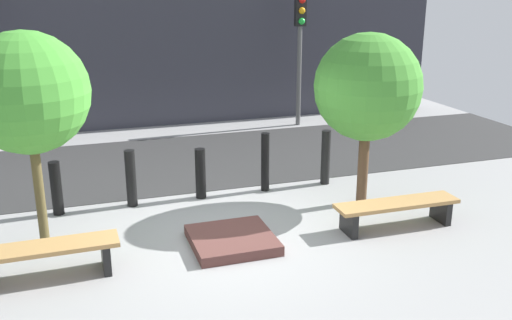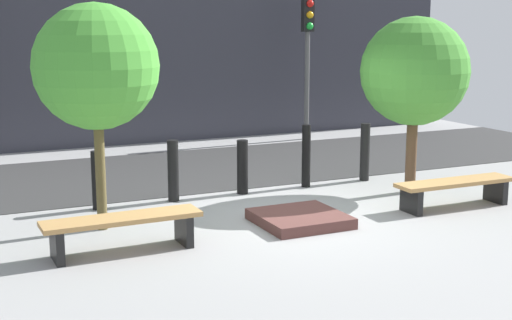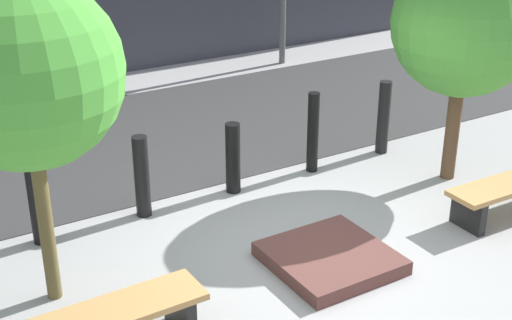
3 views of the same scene
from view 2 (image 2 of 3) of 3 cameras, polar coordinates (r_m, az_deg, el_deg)
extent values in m
plane|color=#959595|center=(10.29, 3.02, -4.85)|extent=(18.00, 18.00, 0.00)
cube|color=#323232|center=(13.89, -4.81, -0.69)|extent=(18.00, 3.97, 0.01)
cube|color=#33333D|center=(17.02, -9.08, 7.82)|extent=(16.20, 0.50, 3.82)
cube|color=black|center=(8.83, -15.64, -6.59)|extent=(0.11, 0.47, 0.40)
cube|color=black|center=(9.21, -5.79, -5.49)|extent=(0.11, 0.47, 0.40)
cube|color=#B2844C|center=(8.92, -10.65, -4.64)|extent=(1.96, 0.49, 0.06)
cube|color=black|center=(10.87, 12.32, -3.23)|extent=(0.11, 0.45, 0.37)
cube|color=black|center=(11.88, 18.61, -2.35)|extent=(0.11, 0.45, 0.37)
cube|color=#B2844C|center=(11.31, 15.66, -1.72)|extent=(1.98, 0.48, 0.06)
cube|color=brown|center=(10.11, 3.53, -4.70)|extent=(1.18, 1.18, 0.15)
cylinder|color=brown|center=(9.88, -12.36, -0.50)|extent=(0.14, 0.14, 1.76)
sphere|color=green|center=(9.71, -12.68, 7.30)|extent=(1.68, 1.68, 1.68)
cylinder|color=brown|center=(12.09, 12.33, 1.02)|extent=(0.18, 0.18, 1.53)
sphere|color=#459333|center=(11.94, 12.58, 6.95)|extent=(1.77, 1.77, 1.77)
cylinder|color=black|center=(11.05, -12.56, -1.60)|extent=(0.18, 0.18, 0.90)
cylinder|color=black|center=(11.34, -6.65, -0.86)|extent=(0.18, 0.18, 0.98)
cylinder|color=black|center=(11.77, -1.09, -0.56)|extent=(0.18, 0.18, 0.90)
cylinder|color=black|center=(12.28, 4.03, 0.33)|extent=(0.15, 0.15, 1.08)
cylinder|color=black|center=(12.90, 8.70, 0.64)|extent=(0.17, 0.17, 1.04)
cylinder|color=#555555|center=(17.27, 4.11, 7.21)|extent=(0.12, 0.12, 3.37)
cube|color=black|center=(17.24, 4.17, 11.50)|extent=(0.28, 0.16, 0.78)
sphere|color=red|center=(17.15, 4.35, 12.37)|extent=(0.17, 0.17, 0.17)
sphere|color=orange|center=(17.14, 4.34, 11.50)|extent=(0.17, 0.17, 0.17)
sphere|color=green|center=(17.14, 4.33, 10.63)|extent=(0.17, 0.17, 0.17)
camera|label=1|loc=(3.03, 42.01, 24.62)|focal=40.00mm
camera|label=3|loc=(3.83, -14.52, 28.07)|focal=50.00mm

